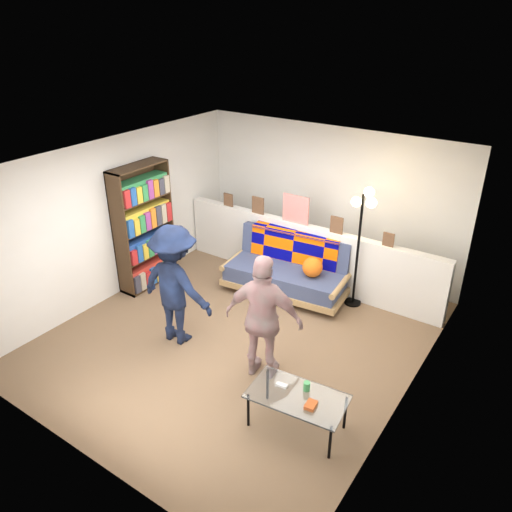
{
  "coord_description": "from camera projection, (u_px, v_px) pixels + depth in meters",
  "views": [
    {
      "loc": [
        3.32,
        -4.49,
        4.01
      ],
      "look_at": [
        0.0,
        0.4,
        1.05
      ],
      "focal_mm": 35.0,
      "sensor_mm": 36.0,
      "label": 1
    }
  ],
  "objects": [
    {
      "name": "ground",
      "position": [
        240.0,
        336.0,
        6.79
      ],
      "size": [
        5.0,
        5.0,
        0.0
      ],
      "primitive_type": "plane",
      "color": "brown",
      "rests_on": "ground"
    },
    {
      "name": "room_shell",
      "position": [
        259.0,
        211.0,
        6.39
      ],
      "size": [
        4.6,
        5.05,
        2.45
      ],
      "color": "silver",
      "rests_on": "ground"
    },
    {
      "name": "half_wall_ledge",
      "position": [
        306.0,
        254.0,
        7.89
      ],
      "size": [
        4.45,
        0.15,
        1.0
      ],
      "primitive_type": "cube",
      "color": "silver",
      "rests_on": "ground"
    },
    {
      "name": "ledge_decor",
      "position": [
        294.0,
        212.0,
        7.69
      ],
      "size": [
        2.97,
        0.02,
        0.45
      ],
      "color": "brown",
      "rests_on": "half_wall_ledge"
    },
    {
      "name": "futon_sofa",
      "position": [
        289.0,
        270.0,
        7.68
      ],
      "size": [
        1.97,
        1.1,
        0.81
      ],
      "color": "#A78251",
      "rests_on": "ground"
    },
    {
      "name": "bookshelf",
      "position": [
        144.0,
        231.0,
        7.71
      ],
      "size": [
        0.33,
        0.98,
        1.95
      ],
      "color": "black",
      "rests_on": "ground"
    },
    {
      "name": "coffee_table",
      "position": [
        298.0,
        398.0,
        5.14
      ],
      "size": [
        1.07,
        0.66,
        0.53
      ],
      "color": "black",
      "rests_on": "ground"
    },
    {
      "name": "floor_lamp",
      "position": [
        362.0,
        225.0,
        6.98
      ],
      "size": [
        0.4,
        0.32,
        1.81
      ],
      "color": "black",
      "rests_on": "ground"
    },
    {
      "name": "person_left",
      "position": [
        175.0,
        285.0,
        6.39
      ],
      "size": [
        1.08,
        0.64,
        1.64
      ],
      "primitive_type": "imported",
      "rotation": [
        0.0,
        0.0,
        3.17
      ],
      "color": "black",
      "rests_on": "ground"
    },
    {
      "name": "person_right",
      "position": [
        264.0,
        319.0,
        5.74
      ],
      "size": [
        1.0,
        0.61,
        1.59
      ],
      "primitive_type": "imported",
      "rotation": [
        0.0,
        0.0,
        3.39
      ],
      "color": "#D4898E",
      "rests_on": "ground"
    }
  ]
}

